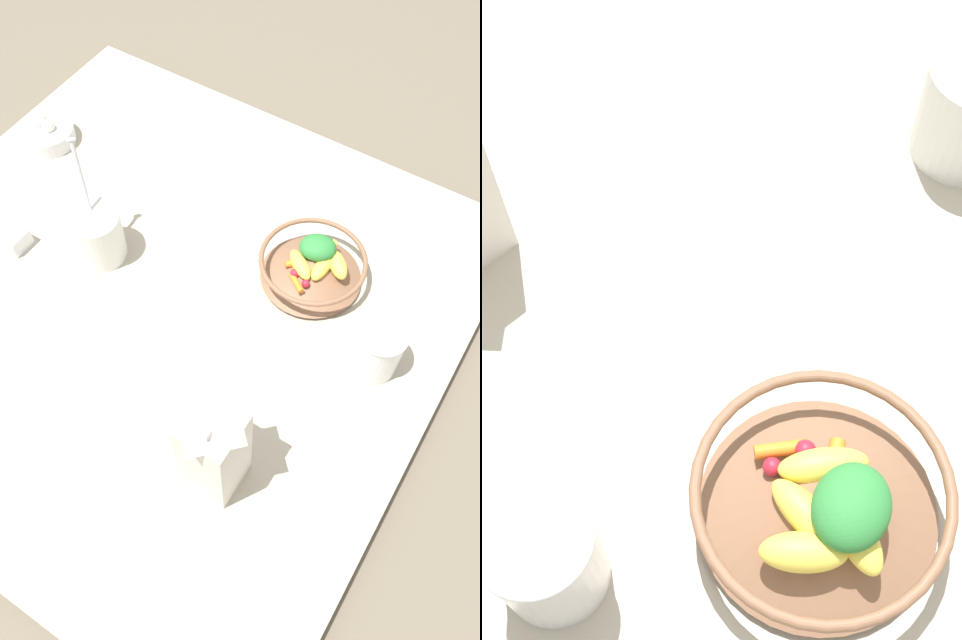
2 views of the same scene
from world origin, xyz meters
TOP-DOWN VIEW (x-y plane):
  - ground_plane at (0.00, 0.00)m, footprint 6.00×6.00m
  - countertop at (0.00, 0.00)m, footprint 1.15×1.15m
  - fruit_bowl at (0.25, 0.20)m, footprint 0.21×0.21m
  - milk_carton at (0.31, -0.24)m, footprint 0.09×0.09m
  - yogurt_tub at (-0.15, 0.02)m, footprint 0.11×0.11m
  - drinking_cup at (0.44, 0.09)m, footprint 0.09×0.09m
  - spice_jar at (-0.32, -0.05)m, footprint 0.05×0.05m
  - garlic_bowl at (-0.47, 0.22)m, footprint 0.13×0.13m

SIDE VIEW (x-z plane):
  - ground_plane at x=0.00m, z-range 0.00..0.00m
  - countertop at x=0.00m, z-range 0.00..0.05m
  - spice_jar at x=-0.32m, z-range 0.04..0.08m
  - garlic_bowl at x=-0.47m, z-range 0.04..0.10m
  - fruit_bowl at x=0.25m, z-range 0.04..0.13m
  - drinking_cup at x=0.44m, z-range 0.05..0.17m
  - yogurt_tub at x=-0.15m, z-range -0.02..0.24m
  - milk_carton at x=0.31m, z-range 0.05..0.32m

